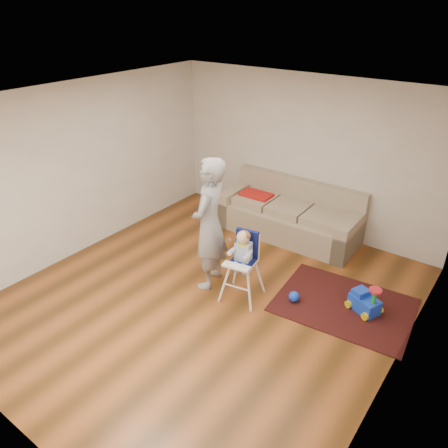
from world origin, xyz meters
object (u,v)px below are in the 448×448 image
Objects in this scene: side_table at (250,206)px; high_chair at (243,266)px; ride_on_toy at (366,297)px; sofa at (290,210)px; toy_ball at (294,297)px; adult at (210,224)px.

high_chair reaches higher than side_table.
sofa is at bearing 168.46° from ride_on_toy.
adult is (-1.22, -0.32, 0.88)m from toy_ball.
sofa is at bearing 121.38° from toy_ball.
high_chair is at bearing -131.74° from ride_on_toy.
sofa is at bearing -9.74° from side_table.
ride_on_toy reaches higher than toy_ball.
side_table reaches higher than toy_ball.
adult reaches higher than side_table.
side_table is 1.12× the size of ride_on_toy.
sofa is 16.05× the size of toy_ball.
high_chair reaches higher than sofa.
ride_on_toy is 0.94m from toy_ball.
side_table is at bearing 136.60° from toy_ball.
toy_ball is at bearing -132.70° from ride_on_toy.
high_chair is 0.54× the size of adult.
high_chair reaches higher than toy_ball.
side_table is 3.12× the size of toy_ball.
ride_on_toy is 1.68m from high_chair.
side_table is at bearing 169.21° from sofa.
ride_on_toy is at bearing 92.64° from adult.
ride_on_toy is (1.86, -1.28, -0.24)m from sofa.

